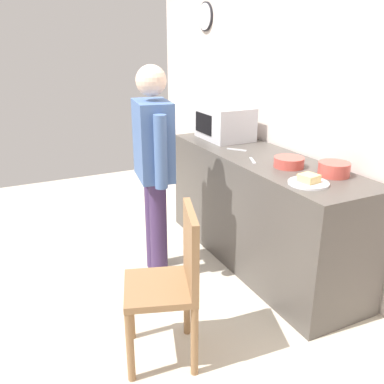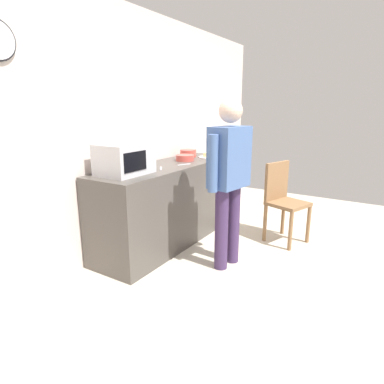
% 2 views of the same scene
% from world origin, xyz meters
% --- Properties ---
extents(ground_plane, '(6.00, 6.00, 0.00)m').
position_xyz_m(ground_plane, '(0.00, 0.00, 0.00)').
color(ground_plane, beige).
extents(back_wall, '(5.40, 0.13, 2.60)m').
position_xyz_m(back_wall, '(-0.00, 1.60, 1.30)').
color(back_wall, silver).
rests_on(back_wall, ground_plane).
extents(kitchen_counter, '(2.06, 0.62, 0.93)m').
position_xyz_m(kitchen_counter, '(-0.01, 1.22, 0.46)').
color(kitchen_counter, '#4C4742').
rests_on(kitchen_counter, ground_plane).
extents(microwave, '(0.50, 0.39, 0.30)m').
position_xyz_m(microwave, '(-0.68, 1.26, 1.08)').
color(microwave, silver).
rests_on(microwave, kitchen_counter).
extents(sandwich_plate, '(0.26, 0.26, 0.07)m').
position_xyz_m(sandwich_plate, '(0.68, 1.08, 0.95)').
color(sandwich_plate, white).
rests_on(sandwich_plate, kitchen_counter).
extents(salad_bowl, '(0.21, 0.21, 0.09)m').
position_xyz_m(salad_bowl, '(0.62, 1.36, 0.98)').
color(salad_bowl, '#C64C42').
rests_on(salad_bowl, kitchen_counter).
extents(cereal_bowl, '(0.22, 0.22, 0.07)m').
position_xyz_m(cereal_bowl, '(0.32, 1.21, 0.96)').
color(cereal_bowl, '#C64C42').
rests_on(cereal_bowl, kitchen_counter).
extents(fork_utensil, '(0.15, 0.12, 0.01)m').
position_xyz_m(fork_utensil, '(-0.27, 1.13, 0.93)').
color(fork_utensil, silver).
rests_on(fork_utensil, kitchen_counter).
extents(spoon_utensil, '(0.16, 0.08, 0.01)m').
position_xyz_m(spoon_utensil, '(0.07, 1.07, 0.93)').
color(spoon_utensil, silver).
rests_on(spoon_utensil, kitchen_counter).
extents(person_standing, '(0.58, 0.30, 1.64)m').
position_xyz_m(person_standing, '(-0.20, 0.37, 0.96)').
color(person_standing, '#3E2A53').
rests_on(person_standing, ground_plane).
extents(wooden_chair, '(0.51, 0.51, 0.94)m').
position_xyz_m(wooden_chair, '(0.73, 0.10, 0.52)').
color(wooden_chair, olive).
rests_on(wooden_chair, ground_plane).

